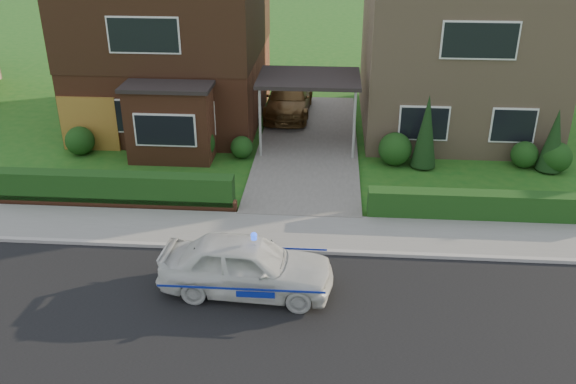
{
  "coord_description": "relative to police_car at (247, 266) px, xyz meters",
  "views": [
    {
      "loc": [
        0.86,
        -11.19,
        8.81
      ],
      "look_at": [
        -0.23,
        3.5,
        1.62
      ],
      "focal_mm": 38.0,
      "sensor_mm": 36.0,
      "label": 1
    }
  ],
  "objects": [
    {
      "name": "police_car",
      "position": [
        0.0,
        0.0,
        0.0
      ],
      "size": [
        3.89,
        4.32,
        1.6
      ],
      "rotation": [
        0.0,
        0.0,
        1.51
      ],
      "color": "silver",
      "rests_on": "ground"
    },
    {
      "name": "conifer_b",
      "position": [
        9.67,
        8.0,
        0.38
      ],
      "size": [
        0.9,
        0.9,
        2.2
      ],
      "primitive_type": "cone",
      "color": "black",
      "rests_on": "ground"
    },
    {
      "name": "hedge_right",
      "position": [
        6.87,
        4.15,
        -0.72
      ],
      "size": [
        7.5,
        0.55,
        0.8
      ],
      "primitive_type": "cube",
      "color": "black",
      "rests_on": "ground"
    },
    {
      "name": "shrub_right_mid",
      "position": [
        8.87,
        8.3,
        -0.24
      ],
      "size": [
        0.96,
        0.96,
        0.96
      ],
      "primitive_type": "sphere",
      "color": "black",
      "rests_on": "ground"
    },
    {
      "name": "shrub_left_near",
      "position": [
        -1.33,
        8.4,
        -0.3
      ],
      "size": [
        0.84,
        0.84,
        0.84
      ],
      "primitive_type": "sphere",
      "color": "black",
      "rests_on": "ground"
    },
    {
      "name": "sidewalk",
      "position": [
        1.07,
        2.9,
        -0.67
      ],
      "size": [
        60.0,
        2.0,
        0.1
      ],
      "primitive_type": "cube",
      "color": "slate",
      "rests_on": "ground"
    },
    {
      "name": "potted_plant_a",
      "position": [
        -7.93,
        4.8,
        -0.33
      ],
      "size": [
        0.49,
        0.41,
        0.79
      ],
      "primitive_type": "imported",
      "rotation": [
        0.0,
        0.0,
        0.35
      ],
      "color": "gray",
      "rests_on": "ground"
    },
    {
      "name": "dwarf_wall",
      "position": [
        -4.73,
        4.1,
        -0.54
      ],
      "size": [
        7.7,
        0.25,
        0.36
      ],
      "primitive_type": "cube",
      "color": "brown",
      "rests_on": "ground"
    },
    {
      "name": "house_right",
      "position": [
        6.87,
        12.79,
        2.94
      ],
      "size": [
        7.5,
        8.06,
        7.25
      ],
      "color": "#9C805F",
      "rests_on": "ground"
    },
    {
      "name": "shrub_right_far",
      "position": [
        9.87,
        8.0,
        -0.18
      ],
      "size": [
        1.08,
        1.08,
        1.08
      ],
      "primitive_type": "sphere",
      "color": "black",
      "rests_on": "ground"
    },
    {
      "name": "house_left",
      "position": [
        -4.71,
        12.7,
        3.09
      ],
      "size": [
        7.5,
        9.53,
        7.25
      ],
      "color": "brown",
      "rests_on": "ground"
    },
    {
      "name": "garage_door",
      "position": [
        -7.18,
        8.76,
        0.33
      ],
      "size": [
        2.2,
        0.1,
        2.1
      ],
      "primitive_type": "cube",
      "color": "brown",
      "rests_on": "ground"
    },
    {
      "name": "shrub_right_near",
      "position": [
        4.27,
        8.2,
        -0.12
      ],
      "size": [
        1.2,
        1.2,
        1.2
      ],
      "primitive_type": "sphere",
      "color": "black",
      "rests_on": "ground"
    },
    {
      "name": "conifer_a",
      "position": [
        5.27,
        8.0,
        0.58
      ],
      "size": [
        0.9,
        0.9,
        2.6
      ],
      "primitive_type": "cone",
      "color": "black",
      "rests_on": "ground"
    },
    {
      "name": "potted_plant_b",
      "position": [
        -4.83,
        7.8,
        -0.31
      ],
      "size": [
        0.57,
        0.53,
        0.82
      ],
      "primitive_type": "imported",
      "rotation": [
        0.0,
        0.0,
        1.06
      ],
      "color": "gray",
      "rests_on": "ground"
    },
    {
      "name": "carport_link",
      "position": [
        1.07,
        9.75,
        1.94
      ],
      "size": [
        3.8,
        3.0,
        2.77
      ],
      "color": "black",
      "rests_on": "ground"
    },
    {
      "name": "hedge_left",
      "position": [
        -4.73,
        4.25,
        -0.72
      ],
      "size": [
        7.5,
        0.55,
        0.9
      ],
      "primitive_type": "cube",
      "color": "black",
      "rests_on": "ground"
    },
    {
      "name": "ground",
      "position": [
        1.07,
        -1.2,
        -0.72
      ],
      "size": [
        120.0,
        120.0,
        0.0
      ],
      "primitive_type": "plane",
      "color": "#195516",
      "rests_on": "ground"
    },
    {
      "name": "kerb",
      "position": [
        1.07,
        1.85,
        -0.66
      ],
      "size": [
        60.0,
        0.16,
        0.12
      ],
      "primitive_type": "cube",
      "color": "#9E9993",
      "rests_on": "ground"
    },
    {
      "name": "road",
      "position": [
        1.07,
        -1.2,
        -0.72
      ],
      "size": [
        60.0,
        6.0,
        0.02
      ],
      "primitive_type": "cube",
      "color": "black",
      "rests_on": "ground"
    },
    {
      "name": "driveway",
      "position": [
        1.07,
        9.8,
        -0.66
      ],
      "size": [
        3.8,
        12.0,
        0.12
      ],
      "primitive_type": "cube",
      "color": "#666059",
      "rests_on": "ground"
    },
    {
      "name": "driveway_car",
      "position": [
        0.07,
        13.3,
        0.07
      ],
      "size": [
        2.02,
        4.69,
        1.34
      ],
      "primitive_type": "imported",
      "rotation": [
        0.0,
        0.0,
        -0.03
      ],
      "color": "brown",
      "rests_on": "driveway"
    },
    {
      "name": "potted_plant_c",
      "position": [
        -2.64,
        4.8,
        -0.36
      ],
      "size": [
        0.52,
        0.52,
        0.73
      ],
      "primitive_type": "imported",
      "rotation": [
        0.0,
        0.0,
        1.21
      ],
      "color": "gray",
      "rests_on": "ground"
    },
    {
      "name": "shrub_left_far",
      "position": [
        -7.43,
        8.3,
        -0.18
      ],
      "size": [
        1.08,
        1.08,
        1.08
      ],
      "primitive_type": "sphere",
      "color": "black",
      "rests_on": "ground"
    },
    {
      "name": "shrub_left_mid",
      "position": [
        -2.93,
        8.1,
        -0.06
      ],
      "size": [
        1.32,
        1.32,
        1.32
      ],
      "primitive_type": "sphere",
      "color": "black",
      "rests_on": "ground"
    }
  ]
}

